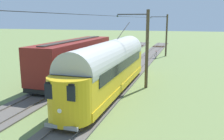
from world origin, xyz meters
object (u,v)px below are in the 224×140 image
catenary_pole_foreground (166,35)px  switch_stand (156,54)px  vintage_streetcar (110,66)px  catenary_pole_mid_near (146,48)px  coach_adjacent (75,58)px

catenary_pole_foreground → switch_stand: catenary_pole_foreground is taller
vintage_streetcar → catenary_pole_mid_near: size_ratio=2.47×
coach_adjacent → vintage_streetcar: bearing=145.0°
vintage_streetcar → coach_adjacent: (4.78, -3.35, -0.09)m
switch_stand → catenary_pole_foreground: bearing=-108.7°
catenary_pole_foreground → catenary_pole_mid_near: bearing=90.0°
catenary_pole_mid_near → switch_stand: 17.03m
vintage_streetcar → catenary_pole_mid_near: catenary_pole_mid_near is taller
coach_adjacent → catenary_pole_foreground: catenary_pole_foreground is taller
coach_adjacent → catenary_pole_foreground: (-7.40, -18.90, 1.44)m
vintage_streetcar → coach_adjacent: vintage_streetcar is taller
catenary_pole_foreground → coach_adjacent: bearing=68.6°
vintage_streetcar → switch_stand: size_ratio=13.74×
coach_adjacent → catenary_pole_mid_near: (-7.40, 1.14, 1.44)m
catenary_pole_mid_near → vintage_streetcar: bearing=40.0°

